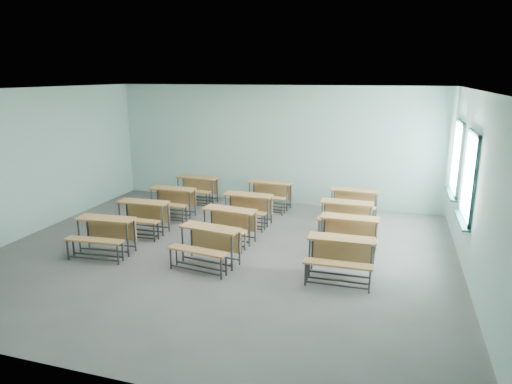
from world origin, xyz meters
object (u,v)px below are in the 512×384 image
desk_unit_r3c0 (196,186)px  desk_unit_r3c1 (269,191)px  desk_unit_r1c1 (227,221)px  desk_unit_r2c0 (171,198)px  desk_unit_r0c0 (104,231)px  desk_unit_r1c2 (349,230)px  desk_unit_r2c2 (346,213)px  desk_unit_r2c1 (247,205)px  desk_unit_r3c2 (354,200)px  desk_unit_r0c2 (340,252)px  desk_unit_r1c0 (142,213)px  desk_unit_r0c1 (208,241)px

desk_unit_r3c0 → desk_unit_r3c1: size_ratio=0.97×
desk_unit_r1c1 → desk_unit_r2c0: same height
desk_unit_r0c0 → desk_unit_r2c0: size_ratio=1.05×
desk_unit_r1c2 → desk_unit_r2c2: size_ratio=0.99×
desk_unit_r0c0 → desk_unit_r2c1: size_ratio=1.03×
desk_unit_r1c2 → desk_unit_r3c2: (-0.12, 2.29, 0.00)m
desk_unit_r1c1 → desk_unit_r3c0: size_ratio=1.05×
desk_unit_r2c0 → desk_unit_r3c2: 4.52m
desk_unit_r2c1 → desk_unit_r3c1: size_ratio=0.97×
desk_unit_r0c2 → desk_unit_r3c0: bearing=138.5°
desk_unit_r0c2 → desk_unit_r2c1: size_ratio=0.99×
desk_unit_r1c0 → desk_unit_r0c0: bearing=-94.9°
desk_unit_r3c0 → desk_unit_r3c2: 4.33m
desk_unit_r0c0 → desk_unit_r3c0: 3.99m
desk_unit_r2c0 → desk_unit_r2c1: size_ratio=0.98×
desk_unit_r1c1 → desk_unit_r3c2: same height
desk_unit_r0c0 → desk_unit_r1c2: 4.85m
desk_unit_r0c2 → desk_unit_r0c0: bearing=-178.4°
desk_unit_r0c0 → desk_unit_r3c2: same height
desk_unit_r0c0 → desk_unit_r0c1: same height
desk_unit_r2c0 → desk_unit_r3c0: 1.39m
desk_unit_r0c2 → desk_unit_r1c1: (-2.49, 1.08, 0.00)m
desk_unit_r0c1 → desk_unit_r3c0: 4.39m
desk_unit_r0c0 → desk_unit_r0c1: size_ratio=0.97×
desk_unit_r2c2 → desk_unit_r0c2: bearing=-84.9°
desk_unit_r0c1 → desk_unit_r1c2: 2.81m
desk_unit_r0c1 → desk_unit_r1c0: 2.42m
desk_unit_r0c2 → desk_unit_r1c2: (0.01, 1.25, 0.00)m
desk_unit_r1c0 → desk_unit_r3c2: bearing=27.8°
desk_unit_r0c2 → desk_unit_r1c1: size_ratio=0.95×
desk_unit_r0c2 → desk_unit_r3c0: same height
desk_unit_r1c0 → desk_unit_r2c0: same height
desk_unit_r0c2 → desk_unit_r1c2: same height
desk_unit_r2c1 → desk_unit_r3c1: same height
desk_unit_r2c2 → desk_unit_r3c2: same height
desk_unit_r0c1 → desk_unit_r3c2: (2.31, 3.69, 0.00)m
desk_unit_r0c0 → desk_unit_r1c1: size_ratio=0.98×
desk_unit_r0c0 → desk_unit_r1c1: bearing=27.3°
desk_unit_r1c2 → desk_unit_r3c1: 3.43m
desk_unit_r2c0 → desk_unit_r1c1: bearing=-32.6°
desk_unit_r1c1 → desk_unit_r2c0: 2.36m
desk_unit_r0c1 → desk_unit_r3c1: size_ratio=1.03×
desk_unit_r0c2 → desk_unit_r1c2: size_ratio=1.01×
desk_unit_r2c0 → desk_unit_r3c1: (2.13, 1.39, 0.00)m
desk_unit_r0c2 → desk_unit_r1c2: 1.25m
desk_unit_r0c2 → desk_unit_r3c2: (-0.11, 3.55, 0.00)m
desk_unit_r0c0 → desk_unit_r2c2: 5.15m
desk_unit_r2c0 → desk_unit_r3c1: 2.55m
desk_unit_r3c0 → desk_unit_r1c1: bearing=-52.5°
desk_unit_r1c0 → desk_unit_r3c2: size_ratio=0.99×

